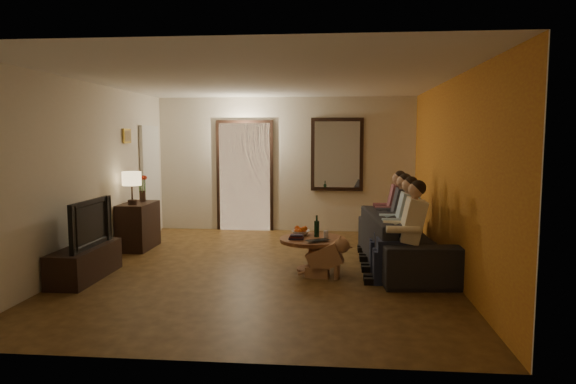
# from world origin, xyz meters

# --- Properties ---
(floor) EXTENTS (5.00, 6.00, 0.01)m
(floor) POSITION_xyz_m (0.00, 0.00, 0.00)
(floor) COLOR #402A11
(floor) RESTS_ON ground
(ceiling) EXTENTS (5.00, 6.00, 0.01)m
(ceiling) POSITION_xyz_m (0.00, 0.00, 2.60)
(ceiling) COLOR white
(ceiling) RESTS_ON back_wall
(back_wall) EXTENTS (5.00, 0.02, 2.60)m
(back_wall) POSITION_xyz_m (0.00, 3.00, 1.30)
(back_wall) COLOR beige
(back_wall) RESTS_ON floor
(front_wall) EXTENTS (5.00, 0.02, 2.60)m
(front_wall) POSITION_xyz_m (0.00, -3.00, 1.30)
(front_wall) COLOR beige
(front_wall) RESTS_ON floor
(left_wall) EXTENTS (0.02, 6.00, 2.60)m
(left_wall) POSITION_xyz_m (-2.50, 0.00, 1.30)
(left_wall) COLOR beige
(left_wall) RESTS_ON floor
(right_wall) EXTENTS (0.02, 6.00, 2.60)m
(right_wall) POSITION_xyz_m (2.50, 0.00, 1.30)
(right_wall) COLOR beige
(right_wall) RESTS_ON floor
(orange_accent) EXTENTS (0.01, 6.00, 2.60)m
(orange_accent) POSITION_xyz_m (2.49, 0.00, 1.30)
(orange_accent) COLOR #BC5E20
(orange_accent) RESTS_ON right_wall
(kitchen_doorway) EXTENTS (1.00, 0.06, 2.10)m
(kitchen_doorway) POSITION_xyz_m (-0.80, 2.98, 1.05)
(kitchen_doorway) COLOR #FFE0A5
(kitchen_doorway) RESTS_ON floor
(door_trim) EXTENTS (1.12, 0.04, 2.22)m
(door_trim) POSITION_xyz_m (-0.80, 2.97, 1.05)
(door_trim) COLOR black
(door_trim) RESTS_ON floor
(fridge_glimpse) EXTENTS (0.45, 0.03, 1.70)m
(fridge_glimpse) POSITION_xyz_m (-0.55, 2.98, 0.90)
(fridge_glimpse) COLOR silver
(fridge_glimpse) RESTS_ON floor
(mirror_frame) EXTENTS (1.00, 0.05, 1.40)m
(mirror_frame) POSITION_xyz_m (1.00, 2.96, 1.50)
(mirror_frame) COLOR black
(mirror_frame) RESTS_ON back_wall
(mirror_glass) EXTENTS (0.86, 0.02, 1.26)m
(mirror_glass) POSITION_xyz_m (1.00, 2.93, 1.50)
(mirror_glass) COLOR white
(mirror_glass) RESTS_ON back_wall
(white_door) EXTENTS (0.06, 0.85, 2.04)m
(white_door) POSITION_xyz_m (-2.46, 2.30, 1.02)
(white_door) COLOR white
(white_door) RESTS_ON floor
(framed_art) EXTENTS (0.03, 0.28, 0.24)m
(framed_art) POSITION_xyz_m (-2.47, 1.30, 1.85)
(framed_art) COLOR #B28C33
(framed_art) RESTS_ON left_wall
(art_canvas) EXTENTS (0.01, 0.22, 0.18)m
(art_canvas) POSITION_xyz_m (-2.46, 1.30, 1.85)
(art_canvas) COLOR brown
(art_canvas) RESTS_ON left_wall
(dresser) EXTENTS (0.45, 0.85, 0.76)m
(dresser) POSITION_xyz_m (-2.25, 1.12, 0.38)
(dresser) COLOR black
(dresser) RESTS_ON floor
(table_lamp) EXTENTS (0.30, 0.30, 0.54)m
(table_lamp) POSITION_xyz_m (-2.25, 0.90, 1.03)
(table_lamp) COLOR beige
(table_lamp) RESTS_ON dresser
(flower_vase) EXTENTS (0.14, 0.14, 0.44)m
(flower_vase) POSITION_xyz_m (-2.25, 1.34, 0.98)
(flower_vase) COLOR #A82512
(flower_vase) RESTS_ON dresser
(tv_stand) EXTENTS (0.45, 1.26, 0.42)m
(tv_stand) POSITION_xyz_m (-2.25, -0.71, 0.21)
(tv_stand) COLOR black
(tv_stand) RESTS_ON floor
(tv) EXTENTS (1.06, 0.14, 0.61)m
(tv) POSITION_xyz_m (-2.25, -0.71, 0.73)
(tv) COLOR black
(tv) RESTS_ON tv_stand
(sofa) EXTENTS (2.64, 1.21, 0.75)m
(sofa) POSITION_xyz_m (1.97, 0.35, 0.38)
(sofa) COLOR black
(sofa) RESTS_ON floor
(person_a) EXTENTS (0.60, 0.40, 1.20)m
(person_a) POSITION_xyz_m (1.87, -0.55, 0.60)
(person_a) COLOR tan
(person_a) RESTS_ON sofa
(person_b) EXTENTS (0.60, 0.40, 1.20)m
(person_b) POSITION_xyz_m (1.87, 0.05, 0.60)
(person_b) COLOR tan
(person_b) RESTS_ON sofa
(person_c) EXTENTS (0.60, 0.40, 1.20)m
(person_c) POSITION_xyz_m (1.87, 0.65, 0.60)
(person_c) COLOR tan
(person_c) RESTS_ON sofa
(person_d) EXTENTS (0.60, 0.40, 1.20)m
(person_d) POSITION_xyz_m (1.87, 1.25, 0.60)
(person_d) COLOR tan
(person_d) RESTS_ON sofa
(dog) EXTENTS (0.59, 0.31, 0.56)m
(dog) POSITION_xyz_m (0.85, -0.37, 0.28)
(dog) COLOR #986E46
(dog) RESTS_ON floor
(coffee_table) EXTENTS (0.95, 0.95, 0.45)m
(coffee_table) POSITION_xyz_m (0.67, -0.01, 0.23)
(coffee_table) COLOR brown
(coffee_table) RESTS_ON floor
(bowl) EXTENTS (0.26, 0.26, 0.06)m
(bowl) POSITION_xyz_m (0.49, 0.21, 0.48)
(bowl) COLOR white
(bowl) RESTS_ON coffee_table
(oranges) EXTENTS (0.20, 0.20, 0.08)m
(oranges) POSITION_xyz_m (0.49, 0.21, 0.55)
(oranges) COLOR #D75112
(oranges) RESTS_ON bowl
(wine_bottle) EXTENTS (0.07, 0.07, 0.31)m
(wine_bottle) POSITION_xyz_m (0.72, 0.09, 0.60)
(wine_bottle) COLOR black
(wine_bottle) RESTS_ON coffee_table
(wine_glass) EXTENTS (0.06, 0.06, 0.10)m
(wine_glass) POSITION_xyz_m (0.85, 0.04, 0.50)
(wine_glass) COLOR silver
(wine_glass) RESTS_ON coffee_table
(book_stack) EXTENTS (0.20, 0.15, 0.07)m
(book_stack) POSITION_xyz_m (0.45, -0.11, 0.48)
(book_stack) COLOR black
(book_stack) RESTS_ON coffee_table
(laptop) EXTENTS (0.39, 0.36, 0.03)m
(laptop) POSITION_xyz_m (0.77, -0.29, 0.46)
(laptop) COLOR black
(laptop) RESTS_ON coffee_table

